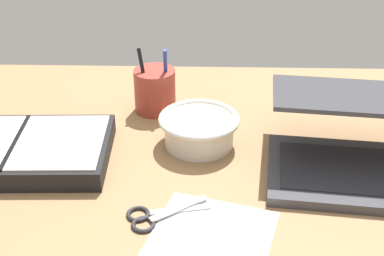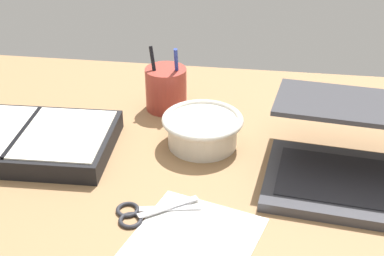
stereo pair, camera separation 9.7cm
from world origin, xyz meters
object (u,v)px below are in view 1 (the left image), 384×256
object	(u,v)px
bowl	(199,129)
scissors	(151,217)
laptop	(370,147)
pen_cup	(155,90)
planner	(17,150)

from	to	relation	value
bowl	scissors	bearing A→B (deg)	-107.67
laptop	scissors	size ratio (longest dim) A/B	2.78
laptop	bowl	bearing A→B (deg)	171.36
bowl	scissors	size ratio (longest dim) A/B	1.14
pen_cup	planner	world-z (taller)	pen_cup
scissors	bowl	bearing A→B (deg)	48.90
laptop	scissors	bearing A→B (deg)	-152.29
laptop	bowl	size ratio (longest dim) A/B	2.43
laptop	pen_cup	xyz separation A→B (cm)	(-40.32, 22.34, -0.09)
pen_cup	planner	xyz separation A→B (cm)	(-24.01, -20.61, -2.75)
planner	scissors	distance (cm)	31.24
planner	scissors	xyz separation A→B (cm)	(26.50, -16.46, -1.68)
laptop	planner	bearing A→B (deg)	-175.10
laptop	scissors	xyz separation A→B (cm)	(-37.84, -14.72, -4.53)
laptop	planner	size ratio (longest dim) A/B	1.10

